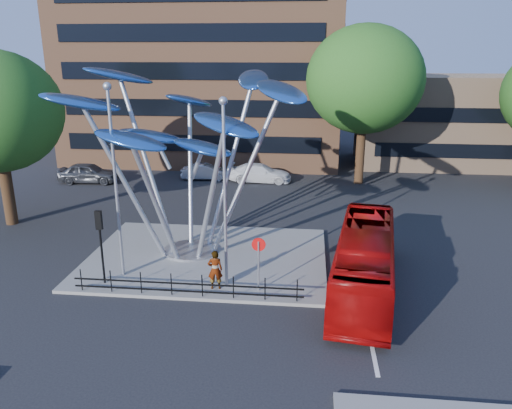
# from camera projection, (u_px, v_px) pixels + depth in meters

# --- Properties ---
(ground) EXTENTS (120.00, 120.00, 0.00)m
(ground) POSITION_uv_depth(u_px,v_px,m) (202.00, 320.00, 19.74)
(ground) COLOR black
(ground) RESTS_ON ground
(traffic_island) EXTENTS (12.00, 9.00, 0.15)m
(traffic_island) POSITION_uv_depth(u_px,v_px,m) (207.00, 257.00, 25.51)
(traffic_island) COLOR slate
(traffic_island) RESTS_ON ground
(low_building_near) EXTENTS (15.00, 8.00, 8.00)m
(low_building_near) POSITION_uv_depth(u_px,v_px,m) (442.00, 121.00, 45.35)
(low_building_near) COLOR tan
(low_building_near) RESTS_ON ground
(tree_right) EXTENTS (8.80, 8.80, 12.11)m
(tree_right) POSITION_uv_depth(u_px,v_px,m) (365.00, 80.00, 37.38)
(tree_right) COLOR black
(tree_right) RESTS_ON ground
(leaf_sculpture) EXTENTS (12.72, 9.54, 9.51)m
(leaf_sculpture) POSITION_uv_depth(u_px,v_px,m) (184.00, 122.00, 24.23)
(leaf_sculpture) COLOR #9EA0A5
(leaf_sculpture) RESTS_ON traffic_island
(street_lamp_left) EXTENTS (0.36, 0.36, 8.80)m
(street_lamp_left) POSITION_uv_depth(u_px,v_px,m) (114.00, 166.00, 21.91)
(street_lamp_left) COLOR #9EA0A5
(street_lamp_left) RESTS_ON traffic_island
(street_lamp_right) EXTENTS (0.36, 0.36, 8.30)m
(street_lamp_right) POSITION_uv_depth(u_px,v_px,m) (225.00, 177.00, 21.00)
(street_lamp_right) COLOR #9EA0A5
(street_lamp_right) RESTS_ON traffic_island
(traffic_light_island) EXTENTS (0.28, 0.18, 3.42)m
(traffic_light_island) POSITION_uv_depth(u_px,v_px,m) (100.00, 232.00, 21.84)
(traffic_light_island) COLOR black
(traffic_light_island) RESTS_ON traffic_island
(no_entry_sign_island) EXTENTS (0.60, 0.10, 2.45)m
(no_entry_sign_island) POSITION_uv_depth(u_px,v_px,m) (259.00, 255.00, 21.37)
(no_entry_sign_island) COLOR #9EA0A5
(no_entry_sign_island) RESTS_ON traffic_island
(pedestrian_railing_front) EXTENTS (10.00, 0.06, 1.00)m
(pedestrian_railing_front) POSITION_uv_depth(u_px,v_px,m) (187.00, 287.00, 21.28)
(pedestrian_railing_front) COLOR black
(pedestrian_railing_front) RESTS_ON traffic_island
(red_bus) EXTENTS (3.74, 10.22, 2.78)m
(red_bus) POSITION_uv_depth(u_px,v_px,m) (365.00, 261.00, 21.85)
(red_bus) COLOR #930706
(red_bus) RESTS_ON ground
(pedestrian) EXTENTS (0.72, 0.54, 1.79)m
(pedestrian) POSITION_uv_depth(u_px,v_px,m) (215.00, 270.00, 21.78)
(pedestrian) COLOR gray
(pedestrian) RESTS_ON traffic_island
(parked_car_left) EXTENTS (4.80, 2.14, 1.60)m
(parked_car_left) POSITION_uv_depth(u_px,v_px,m) (88.00, 173.00, 39.72)
(parked_car_left) COLOR #3B3D42
(parked_car_left) RESTS_ON ground
(parked_car_mid) EXTENTS (4.03, 1.68, 1.29)m
(parked_car_mid) POSITION_uv_depth(u_px,v_px,m) (206.00, 172.00, 40.75)
(parked_car_mid) COLOR #ADAFB5
(parked_car_mid) RESTS_ON ground
(parked_car_right) EXTENTS (4.99, 2.03, 1.45)m
(parked_car_right) POSITION_uv_depth(u_px,v_px,m) (260.00, 173.00, 40.01)
(parked_car_right) COLOR white
(parked_car_right) RESTS_ON ground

